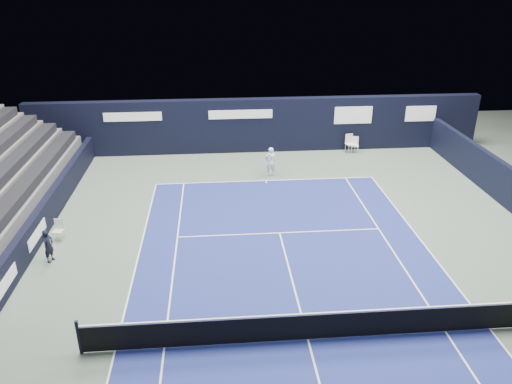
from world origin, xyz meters
The scene contains 11 objects.
ground centered at (0.00, 2.00, 0.00)m, with size 48.00×48.00×0.00m, color #4E5D52.
court_surface centered at (0.00, 0.00, 0.00)m, with size 10.97×23.77×0.01m, color navy.
folding_chair_back_a centered at (5.61, 15.78, 0.62)m, with size 0.48×0.50×0.93m.
folding_chair_back_b centered at (5.31, 15.81, 0.61)m, with size 0.58×0.57×1.07m.
line_judge_chair centered at (-8.74, 6.66, 0.48)m, with size 0.44×0.43×0.84m.
line_judge centered at (-8.63, 5.02, 0.64)m, with size 0.46×0.30×1.27m, color black.
court_markings centered at (0.00, 0.00, 0.01)m, with size 11.03×23.83×0.00m.
tennis_net centered at (0.00, 0.00, 0.51)m, with size 12.90×0.10×1.10m.
back_sponsor_wall centered at (0.01, 16.50, 1.55)m, with size 26.00×0.63×3.10m.
side_barrier_left centered at (-9.50, 5.97, 0.60)m, with size 0.33×22.00×1.20m.
tennis_player centered at (0.31, 12.58, 0.77)m, with size 0.60×0.82×1.53m.
Camera 1 is at (-2.47, -11.23, 9.80)m, focal length 35.00 mm.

